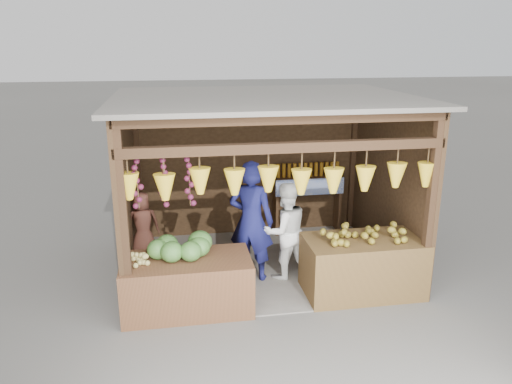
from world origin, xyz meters
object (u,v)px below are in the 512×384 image
at_px(counter_left, 187,284).
at_px(man_standing, 251,221).
at_px(woman_standing, 285,231).
at_px(vendor_seated, 143,225).
at_px(counter_right, 363,266).

relative_size(counter_left, man_standing, 0.92).
relative_size(woman_standing, vendor_seated, 1.48).
distance_m(counter_right, man_standing, 1.70).
bearing_deg(counter_right, woman_standing, 145.37).
bearing_deg(counter_right, counter_left, -178.72).
height_order(counter_left, counter_right, counter_right).
height_order(counter_right, man_standing, man_standing).
distance_m(counter_left, woman_standing, 1.68).
height_order(counter_right, vendor_seated, vendor_seated).
xyz_separation_m(counter_right, woman_standing, (-0.96, 0.67, 0.33)).
bearing_deg(woman_standing, counter_right, 131.76).
height_order(man_standing, vendor_seated, man_standing).
height_order(woman_standing, vendor_seated, woman_standing).
xyz_separation_m(counter_right, man_standing, (-1.46, 0.70, 0.50)).
relative_size(counter_left, woman_standing, 1.13).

